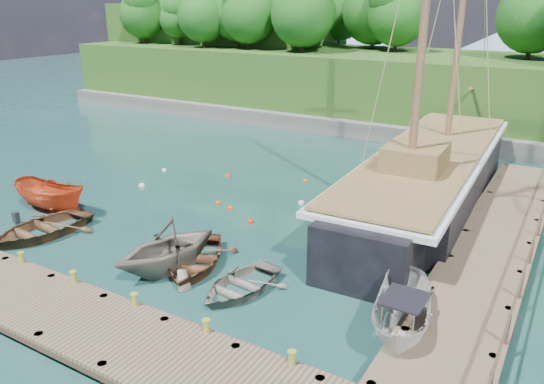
{
  "coord_description": "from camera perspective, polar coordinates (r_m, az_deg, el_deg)",
  "views": [
    {
      "loc": [
        13.85,
        -15.98,
        10.19
      ],
      "look_at": [
        2.19,
        3.54,
        2.0
      ],
      "focal_mm": 35.0,
      "sensor_mm": 36.0,
      "label": 1
    }
  ],
  "objects": [
    {
      "name": "schooner",
      "position": [
        29.46,
        16.43,
        1.18
      ],
      "size": [
        6.08,
        28.87,
        21.4
      ],
      "rotation": [
        0.0,
        0.0,
        0.04
      ],
      "color": "black",
      "rests_on": "ground"
    },
    {
      "name": "mooring_buoy_2",
      "position": [
        27.73,
        -4.52,
        -1.81
      ],
      "size": [
        0.29,
        0.29,
        0.29
      ],
      "primitive_type": "sphere",
      "color": "#F44600",
      "rests_on": "ground"
    },
    {
      "name": "rowboat_3",
      "position": [
        20.16,
        -3.44,
        -10.59
      ],
      "size": [
        3.13,
        4.08,
        0.79
      ],
      "primitive_type": "imported",
      "rotation": [
        0.0,
        0.0,
        -0.12
      ],
      "color": "slate",
      "rests_on": "ground"
    },
    {
      "name": "bollard_3",
      "position": [
        17.33,
        -6.98,
        -16.36
      ],
      "size": [
        0.26,
        0.26,
        0.45
      ],
      "primitive_type": "cylinder",
      "color": "olive",
      "rests_on": "ground"
    },
    {
      "name": "headland",
      "position": [
        54.56,
        1.43,
        14.91
      ],
      "size": [
        51.0,
        19.31,
        12.9
      ],
      "color": "#474744",
      "rests_on": "ground"
    },
    {
      "name": "cabin_boat_white",
      "position": [
        18.18,
        13.7,
        -14.92
      ],
      "size": [
        2.68,
        4.95,
        1.81
      ],
      "primitive_type": "imported",
      "rotation": [
        0.0,
        0.0,
        0.2
      ],
      "color": "silver",
      "rests_on": "ground"
    },
    {
      "name": "rowboat_0",
      "position": [
        26.79,
        -23.46,
        -4.29
      ],
      "size": [
        3.86,
        5.07,
        0.99
      ],
      "primitive_type": "imported",
      "rotation": [
        0.0,
        0.0,
        -0.1
      ],
      "color": "brown",
      "rests_on": "ground"
    },
    {
      "name": "rowboat_1",
      "position": [
        21.95,
        -11.09,
        -8.26
      ],
      "size": [
        4.93,
        5.36,
        2.36
      ],
      "primitive_type": "imported",
      "rotation": [
        0.0,
        0.0,
        -0.27
      ],
      "color": "#70695C",
      "rests_on": "ground"
    },
    {
      "name": "bollard_0",
      "position": [
        23.25,
        -25.06,
        -8.21
      ],
      "size": [
        0.26,
        0.26,
        0.45
      ],
      "primitive_type": "cylinder",
      "color": "olive",
      "rests_on": "ground"
    },
    {
      "name": "distant_ridge",
      "position": [
        86.71,
        25.25,
        14.14
      ],
      "size": [
        117.0,
        40.0,
        10.0
      ],
      "color": "#728CA5",
      "rests_on": "ground"
    },
    {
      "name": "ground",
      "position": [
        23.47,
        -9.13,
        -6.19
      ],
      "size": [
        160.0,
        160.0,
        0.0
      ],
      "primitive_type": "plane",
      "color": "#173D34",
      "rests_on": "ground"
    },
    {
      "name": "motorboat_orange",
      "position": [
        29.62,
        -22.47,
        -1.89
      ],
      "size": [
        4.71,
        1.86,
        1.8
      ],
      "primitive_type": "imported",
      "rotation": [
        0.0,
        0.0,
        1.59
      ],
      "color": "#C3401A",
      "rests_on": "ground"
    },
    {
      "name": "dock_near",
      "position": [
        18.04,
        -17.68,
        -13.99
      ],
      "size": [
        20.0,
        3.2,
        1.1
      ],
      "color": "#443927",
      "rests_on": "ground"
    },
    {
      "name": "mooring_buoy_5",
      "position": [
        31.87,
        3.58,
        1.12
      ],
      "size": [
        0.28,
        0.28,
        0.28
      ],
      "primitive_type": "sphere",
      "color": "#DB5301",
      "rests_on": "ground"
    },
    {
      "name": "mooring_buoy_3",
      "position": [
        28.37,
        3.17,
        -1.27
      ],
      "size": [
        0.34,
        0.34,
        0.34
      ],
      "primitive_type": "sphere",
      "color": "silver",
      "rests_on": "ground"
    },
    {
      "name": "bollard_2",
      "position": [
        19.04,
        -14.36,
        -13.25
      ],
      "size": [
        0.26,
        0.26,
        0.45
      ],
      "primitive_type": "cylinder",
      "color": "olive",
      "rests_on": "ground"
    },
    {
      "name": "mooring_buoy_1",
      "position": [
        28.43,
        -5.81,
        -1.3
      ],
      "size": [
        0.33,
        0.33,
        0.33
      ],
      "primitive_type": "sphere",
      "color": "red",
      "rests_on": "ground"
    },
    {
      "name": "mooring_buoy_7",
      "position": [
        25.97,
        -2.28,
        -3.31
      ],
      "size": [
        0.32,
        0.32,
        0.32
      ],
      "primitive_type": "sphere",
      "color": "red",
      "rests_on": "ground"
    },
    {
      "name": "mooring_buoy_4",
      "position": [
        32.84,
        -4.78,
        1.66
      ],
      "size": [
        0.34,
        0.34,
        0.34
      ],
      "primitive_type": "sphere",
      "color": "red",
      "rests_on": "ground"
    },
    {
      "name": "bollard_1",
      "position": [
        21.04,
        -20.29,
        -10.52
      ],
      "size": [
        0.26,
        0.26,
        0.45
      ],
      "primitive_type": "cylinder",
      "color": "olive",
      "rests_on": "ground"
    },
    {
      "name": "mooring_buoy_6",
      "position": [
        34.57,
        -11.53,
        2.25
      ],
      "size": [
        0.3,
        0.3,
        0.3
      ],
      "primitive_type": "sphere",
      "color": "white",
      "rests_on": "ground"
    },
    {
      "name": "bollard_4",
      "position": [
        16.01,
        2.11,
        -19.73
      ],
      "size": [
        0.26,
        0.26,
        0.45
      ],
      "primitive_type": "cylinder",
      "color": "olive",
      "rests_on": "ground"
    },
    {
      "name": "mooring_buoy_0",
      "position": [
        31.96,
        -13.82,
        0.62
      ],
      "size": [
        0.37,
        0.37,
        0.37
      ],
      "primitive_type": "sphere",
      "color": "silver",
      "rests_on": "ground"
    },
    {
      "name": "dock_east",
      "position": [
        25.07,
        23.0,
        -4.76
      ],
      "size": [
        3.2,
        24.0,
        1.1
      ],
      "color": "#443927",
      "rests_on": "ground"
    },
    {
      "name": "rowboat_2",
      "position": [
        22.1,
        -8.45,
        -7.87
      ],
      "size": [
        4.75,
        5.42,
        0.93
      ],
      "primitive_type": "imported",
      "rotation": [
        0.0,
        0.0,
        0.41
      ],
      "color": "brown",
      "rests_on": "ground"
    }
  ]
}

